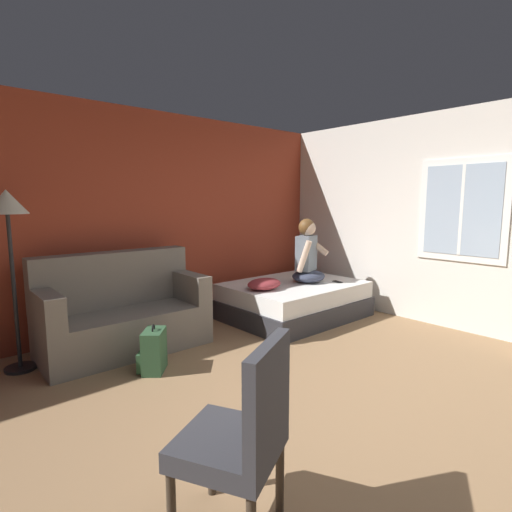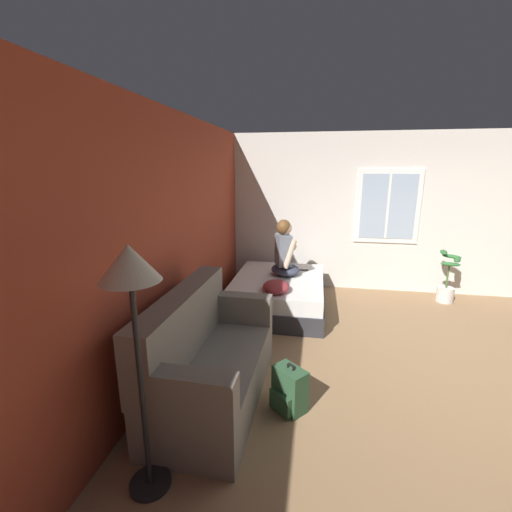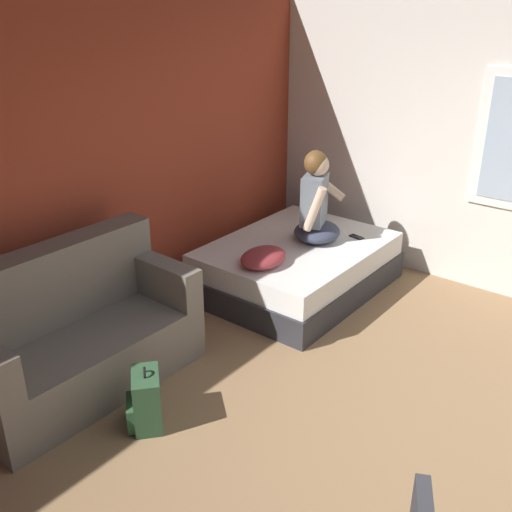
{
  "view_description": "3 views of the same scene",
  "coord_description": "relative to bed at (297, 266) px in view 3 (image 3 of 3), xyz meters",
  "views": [
    {
      "loc": [
        -2.36,
        -1.59,
        1.6
      ],
      "look_at": [
        0.62,
        1.8,
        0.97
      ],
      "focal_mm": 28.0,
      "sensor_mm": 36.0,
      "label": 1
    },
    {
      "loc": [
        -3.39,
        1.56,
        2.12
      ],
      "look_at": [
        0.37,
        2.24,
        1.13
      ],
      "focal_mm": 24.0,
      "sensor_mm": 36.0,
      "label": 2
    },
    {
      "loc": [
        -2.82,
        -0.86,
        2.72
      ],
      "look_at": [
        0.6,
        1.84,
        0.77
      ],
      "focal_mm": 42.0,
      "sensor_mm": 36.0,
      "label": 3
    }
  ],
  "objects": [
    {
      "name": "ground_plane",
      "position": [
        -1.58,
        -2.11,
        -0.24
      ],
      "size": [
        40.0,
        40.0,
        0.0
      ],
      "primitive_type": "plane",
      "color": "#93704C"
    },
    {
      "name": "wall_back_accent",
      "position": [
        -1.58,
        1.02,
        1.11
      ],
      "size": [
        10.4,
        0.16,
        2.7
      ],
      "primitive_type": "cube",
      "color": "#993823",
      "rests_on": "ground"
    },
    {
      "name": "bed",
      "position": [
        0.0,
        0.0,
        0.0
      ],
      "size": [
        1.82,
        1.39,
        0.48
      ],
      "color": "#2D2D33",
      "rests_on": "ground"
    },
    {
      "name": "couch",
      "position": [
        -2.26,
        0.4,
        0.16
      ],
      "size": [
        1.72,
        0.85,
        1.04
      ],
      "color": "slate",
      "rests_on": "ground"
    },
    {
      "name": "person_seated",
      "position": [
        0.2,
        -0.07,
        0.6
      ],
      "size": [
        0.64,
        0.59,
        0.88
      ],
      "color": "#383D51",
      "rests_on": "bed"
    },
    {
      "name": "backpack",
      "position": [
        -2.3,
        -0.36,
        -0.04
      ],
      "size": [
        0.35,
        0.35,
        0.46
      ],
      "color": "#2D5133",
      "rests_on": "ground"
    },
    {
      "name": "throw_pillow",
      "position": [
        -0.58,
        -0.03,
        0.31
      ],
      "size": [
        0.51,
        0.4,
        0.14
      ],
      "primitive_type": "ellipsoid",
      "rotation": [
        0.0,
        0.0,
        0.08
      ],
      "color": "#993338",
      "rests_on": "bed"
    },
    {
      "name": "cell_phone",
      "position": [
        0.49,
        -0.37,
        0.25
      ],
      "size": [
        0.09,
        0.15,
        0.01
      ],
      "primitive_type": "cube",
      "rotation": [
        0.0,
        0.0,
        2.96
      ],
      "color": "black",
      "rests_on": "bed"
    }
  ]
}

